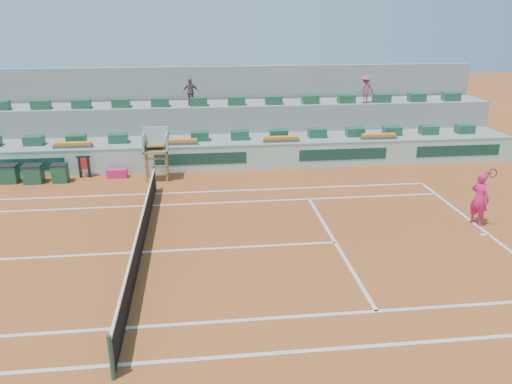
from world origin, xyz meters
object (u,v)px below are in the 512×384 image
(umpire_chair, at_px, (156,147))
(tennis_player, at_px, (480,199))
(drink_cooler_a, at_px, (60,173))
(player_bag, at_px, (117,173))

(umpire_chair, bearing_deg, tennis_player, -28.91)
(drink_cooler_a, bearing_deg, umpire_chair, -0.76)
(player_bag, distance_m, drink_cooler_a, 2.49)
(drink_cooler_a, bearing_deg, player_bag, 8.84)
(umpire_chair, bearing_deg, player_bag, 167.05)
(drink_cooler_a, height_order, tennis_player, tennis_player)
(umpire_chair, relative_size, drink_cooler_a, 2.86)
(tennis_player, bearing_deg, player_bag, 153.08)
(umpire_chair, distance_m, tennis_player, 13.61)
(player_bag, relative_size, drink_cooler_a, 1.09)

